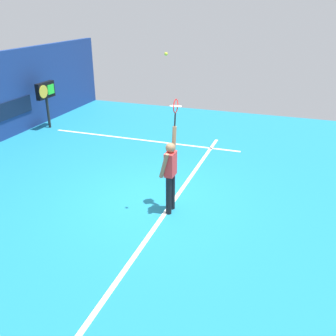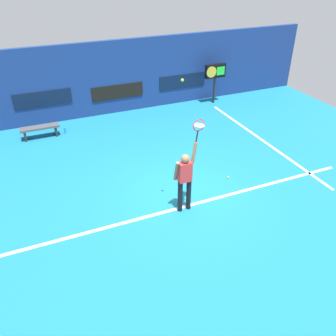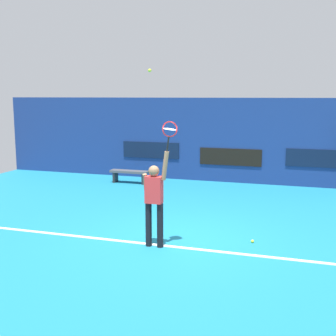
# 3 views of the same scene
# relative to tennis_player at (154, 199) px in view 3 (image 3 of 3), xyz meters

# --- Properties ---
(ground_plane) EXTENTS (18.00, 18.00, 0.00)m
(ground_plane) POSITION_rel_tennis_player_xyz_m (0.30, 0.57, -1.01)
(ground_plane) COLOR teal
(back_wall) EXTENTS (18.00, 0.20, 2.99)m
(back_wall) POSITION_rel_tennis_player_xyz_m (0.30, 7.31, 0.48)
(back_wall) COLOR navy
(back_wall) RESTS_ON ground_plane
(sponsor_banner_center) EXTENTS (2.20, 0.03, 0.60)m
(sponsor_banner_center) POSITION_rel_tennis_player_xyz_m (0.30, 7.19, -0.10)
(sponsor_banner_center) COLOR black
(sponsor_banner_portside) EXTENTS (2.20, 0.03, 0.60)m
(sponsor_banner_portside) POSITION_rel_tennis_player_xyz_m (-2.70, 7.19, 0.04)
(sponsor_banner_portside) COLOR #0C1933
(sponsor_banner_starboard) EXTENTS (2.20, 0.03, 0.60)m
(sponsor_banner_starboard) POSITION_rel_tennis_player_xyz_m (3.30, 7.19, -0.02)
(sponsor_banner_starboard) COLOR #0C1933
(court_baseline) EXTENTS (10.00, 0.10, 0.01)m
(court_baseline) POSITION_rel_tennis_player_xyz_m (0.30, 0.07, -1.01)
(court_baseline) COLOR white
(court_baseline) RESTS_ON ground_plane
(tennis_player) EXTENTS (0.57, 0.31, 1.99)m
(tennis_player) POSITION_rel_tennis_player_xyz_m (0.00, 0.00, 0.00)
(tennis_player) COLOR black
(tennis_player) RESTS_ON ground_plane
(tennis_racket) EXTENTS (0.35, 0.27, 0.62)m
(tennis_racket) POSITION_rel_tennis_player_xyz_m (0.33, -0.00, 1.38)
(tennis_racket) COLOR black
(tennis_ball) EXTENTS (0.07, 0.07, 0.07)m
(tennis_ball) POSITION_rel_tennis_player_xyz_m (-0.10, 0.06, 2.55)
(tennis_ball) COLOR #CCE033
(court_bench) EXTENTS (1.40, 0.36, 0.45)m
(court_bench) POSITION_rel_tennis_player_xyz_m (-3.06, 5.99, -0.67)
(court_bench) COLOR #4C4C51
(court_bench) RESTS_ON ground_plane
(water_bottle) EXTENTS (0.07, 0.07, 0.24)m
(water_bottle) POSITION_rel_tennis_player_xyz_m (-2.18, 5.99, -0.89)
(water_bottle) COLOR #338CD8
(water_bottle) RESTS_ON ground_plane
(spare_ball) EXTENTS (0.07, 0.07, 0.07)m
(spare_ball) POSITION_rel_tennis_player_xyz_m (1.90, 0.84, -0.98)
(spare_ball) COLOR #CCE033
(spare_ball) RESTS_ON ground_plane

